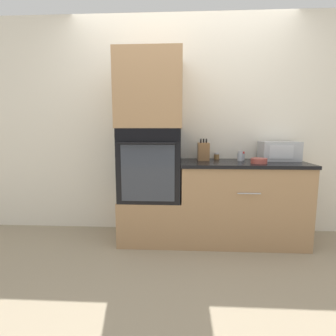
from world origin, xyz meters
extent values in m
plane|color=gray|center=(0.00, 0.00, 0.00)|extent=(12.00, 12.00, 0.00)
cube|color=silver|center=(0.00, 0.63, 1.25)|extent=(8.00, 0.05, 2.50)
cube|color=#A87F56|center=(-0.33, 0.30, 0.24)|extent=(0.66, 0.60, 0.47)
cube|color=black|center=(-0.33, 0.30, 0.85)|extent=(0.64, 0.59, 0.75)
cube|color=black|center=(-0.33, 0.00, 1.16)|extent=(0.61, 0.01, 0.13)
cube|color=#33E54C|center=(-0.33, 0.00, 1.16)|extent=(0.09, 0.00, 0.03)
cube|color=#333842|center=(-0.33, 0.00, 0.79)|extent=(0.52, 0.01, 0.56)
cylinder|color=black|center=(-0.33, -0.03, 1.08)|extent=(0.54, 0.02, 0.02)
cube|color=#A87F56|center=(-0.33, 0.30, 1.60)|extent=(0.66, 0.60, 0.76)
cube|color=#A87F56|center=(0.65, 0.30, 0.42)|extent=(1.29, 0.60, 0.84)
cube|color=black|center=(0.65, 0.30, 0.86)|extent=(1.31, 0.63, 0.03)
cylinder|color=#B7B7BC|center=(0.65, -0.01, 0.60)|extent=(0.22, 0.01, 0.01)
cube|color=#B2B5BA|center=(1.07, 0.45, 0.98)|extent=(0.40, 0.27, 0.21)
cube|color=silver|center=(1.05, 0.31, 0.98)|extent=(0.25, 0.01, 0.14)
cube|color=olive|center=(0.24, 0.41, 0.97)|extent=(0.12, 0.15, 0.19)
cylinder|color=black|center=(0.21, 0.41, 1.09)|extent=(0.02, 0.02, 0.04)
cylinder|color=black|center=(0.24, 0.41, 1.09)|extent=(0.02, 0.02, 0.04)
cylinder|color=black|center=(0.27, 0.41, 1.09)|extent=(0.02, 0.02, 0.04)
cylinder|color=#B24C42|center=(0.78, 0.17, 0.90)|extent=(0.16, 0.16, 0.05)
cylinder|color=brown|center=(0.40, 0.54, 0.90)|extent=(0.06, 0.06, 0.06)
cylinder|color=#B7B7BC|center=(0.40, 0.54, 0.94)|extent=(0.05, 0.05, 0.02)
cylinder|color=silver|center=(0.67, 0.44, 0.91)|extent=(0.05, 0.05, 0.08)
cylinder|color=red|center=(0.67, 0.44, 0.96)|extent=(0.05, 0.05, 0.02)
cylinder|color=silver|center=(0.63, 0.38, 0.92)|extent=(0.06, 0.06, 0.09)
cylinder|color=#B7B7BC|center=(0.63, 0.38, 0.97)|extent=(0.05, 0.05, 0.02)
camera|label=1|loc=(0.00, -2.50, 1.21)|focal=28.00mm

